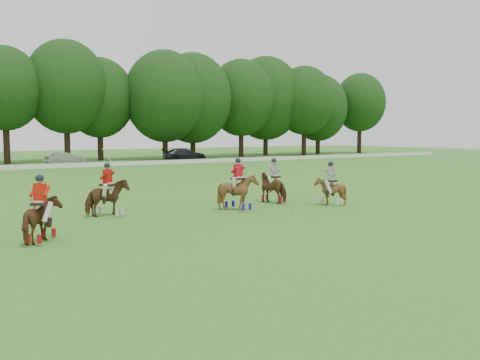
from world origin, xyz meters
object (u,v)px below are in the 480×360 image
polo_red_b (108,197)px  polo_stripe_a (274,187)px  polo_red_a (41,219)px  car_right (185,155)px  polo_ball (288,215)px  polo_red_c (238,191)px  polo_stripe_b (330,190)px  car_mid (65,159)px

polo_red_b → polo_stripe_a: polo_red_b is taller
polo_red_a → polo_stripe_a: 12.50m
car_right → polo_ball: bearing=168.4°
polo_red_a → car_right: bearing=57.2°
car_right → polo_ball: (-16.14, -40.44, -0.72)m
polo_red_c → polo_ball: (0.85, -2.54, -0.80)m
car_right → polo_red_c: bearing=166.0°
car_right → polo_red_b: size_ratio=1.91×
car_right → polo_ball: 43.55m
polo_red_b → polo_stripe_b: polo_red_b is taller
polo_red_a → polo_stripe_a: size_ratio=0.98×
car_mid → polo_red_a: size_ratio=1.88×
car_mid → car_right: bearing=-96.1°
polo_stripe_a → polo_stripe_b: bearing=-54.5°
car_mid → polo_stripe_a: (0.18, -36.71, 0.12)m
car_mid → polo_stripe_a: bearing=174.2°
car_mid → car_right: car_right is taller
polo_red_b → polo_ball: 7.55m
car_right → polo_stripe_a: 39.33m
car_right → polo_stripe_b: (-12.46, -39.01, -0.03)m
polo_red_b → car_mid: bearing=77.3°
car_mid → polo_stripe_b: 39.05m
car_mid → polo_red_a: 42.05m
polo_red_b → polo_stripe_b: size_ratio=1.05×
polo_red_b → polo_red_c: (5.47, -1.51, 0.06)m
polo_red_a → polo_ball: (9.91, -0.07, -0.73)m
polo_red_a → polo_ball: polo_red_a is taller
polo_stripe_b → polo_stripe_a: bearing=125.5°
polo_red_a → polo_red_c: size_ratio=0.92×
polo_red_a → polo_stripe_a: polo_stripe_a is taller
polo_ball → car_right: bearing=68.2°
car_mid → polo_ball: size_ratio=45.27×
polo_red_a → polo_stripe_b: size_ratio=0.82×
car_mid → car_right: 14.28m
polo_red_a → polo_red_c: polo_red_c is taller
car_mid → polo_ball: bearing=171.3°
car_mid → polo_red_a: bearing=157.6°
car_mid → polo_stripe_b: (1.82, -39.01, 0.07)m
polo_stripe_a → polo_stripe_b: size_ratio=0.84×
polo_red_b → polo_stripe_a: bearing=-2.2°
car_mid → polo_red_a: (-11.78, -40.37, 0.10)m
polo_red_a → car_mid: bearing=73.7°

